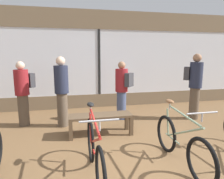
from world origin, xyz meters
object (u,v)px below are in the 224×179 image
object	(u,v)px
customer_near_rack	(23,92)
bicycle_right	(181,143)
bicycle_left	(95,152)
customer_mid_floor	(195,84)
customer_by_window	(122,89)
display_bench	(101,118)
customer_near_bench	(62,90)

from	to	relation	value
customer_near_rack	bicycle_right	bearing A→B (deg)	-41.74
bicycle_left	customer_mid_floor	size ratio (longest dim) A/B	1.00
bicycle_left	customer_by_window	bearing A→B (deg)	66.87
customer_mid_floor	display_bench	bearing A→B (deg)	-167.58
bicycle_left	customer_near_bench	bearing A→B (deg)	102.15
bicycle_right	bicycle_left	bearing A→B (deg)	-177.03
display_bench	customer_near_bench	world-z (taller)	customer_near_bench
bicycle_left	bicycle_right	bearing A→B (deg)	2.97
bicycle_left	customer_by_window	size ratio (longest dim) A/B	1.13
customer_mid_floor	customer_by_window	bearing A→B (deg)	169.07
customer_near_rack	display_bench	bearing A→B (deg)	-29.92
customer_near_rack	customer_by_window	size ratio (longest dim) A/B	1.01
customer_near_rack	bicycle_left	bearing A→B (deg)	-60.98
customer_mid_floor	customer_near_bench	world-z (taller)	customer_mid_floor
bicycle_left	display_bench	world-z (taller)	bicycle_left
bicycle_left	bicycle_right	xyz separation A→B (m)	(1.40, 0.07, -0.03)
customer_by_window	customer_near_bench	bearing A→B (deg)	-171.79
customer_near_rack	customer_by_window	distance (m)	2.55
customer_by_window	customer_mid_floor	distance (m)	2.01
customer_by_window	customer_near_bench	distance (m)	1.62
customer_near_bench	customer_near_rack	bearing A→B (deg)	163.48
customer_mid_floor	bicycle_right	bearing A→B (deg)	-128.15
customer_near_rack	customer_mid_floor	world-z (taller)	customer_mid_floor
customer_near_rack	customer_near_bench	size ratio (longest dim) A/B	0.93
bicycle_left	customer_near_rack	size ratio (longest dim) A/B	1.11
bicycle_right	customer_by_window	xyz separation A→B (m)	(-0.30, 2.50, 0.49)
bicycle_left	display_bench	bearing A→B (deg)	77.98
display_bench	customer_near_bench	xyz separation A→B (m)	(-0.84, 0.75, 0.54)
display_bench	bicycle_right	bearing A→B (deg)	-54.96
customer_near_rack	customer_near_bench	bearing A→B (deg)	-16.52
customer_by_window	customer_mid_floor	bearing A→B (deg)	-10.93
customer_near_bench	display_bench	bearing A→B (deg)	-41.68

